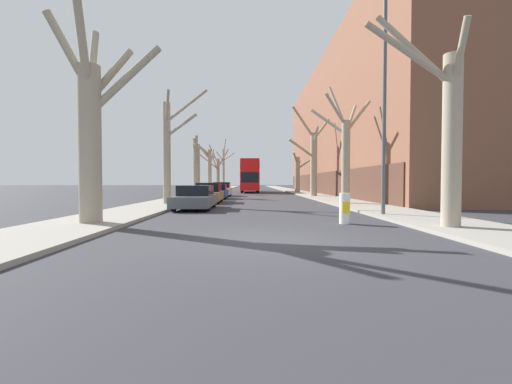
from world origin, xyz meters
TOP-DOWN VIEW (x-y plane):
  - ground_plane at (0.00, 0.00)m, footprint 300.00×300.00m
  - sidewalk_left at (-6.10, 50.00)m, footprint 3.07×120.00m
  - sidewalk_right at (6.10, 50.00)m, footprint 3.07×120.00m
  - building_facade_right at (12.62, 33.19)m, footprint 10.08×48.51m
  - street_tree_left_0 at (-5.71, 2.87)m, footprint 3.39×3.13m
  - street_tree_left_1 at (-5.58, 12.75)m, footprint 2.73×1.95m
  - street_tree_left_2 at (-5.66, 23.90)m, footprint 0.70×1.97m
  - street_tree_left_3 at (-5.69, 33.32)m, footprint 2.54×2.11m
  - street_tree_left_4 at (-5.66, 43.70)m, footprint 4.63×2.00m
  - street_tree_left_5 at (-5.54, 53.60)m, footprint 4.78×2.33m
  - street_tree_right_0 at (5.36, 1.64)m, footprint 2.93×1.71m
  - street_tree_right_1 at (5.46, 13.18)m, footprint 3.66×2.19m
  - street_tree_right_2 at (5.52, 24.67)m, footprint 4.16×1.64m
  - street_tree_right_3 at (5.71, 36.95)m, footprint 2.45×2.92m
  - double_decker_bus at (-0.65, 39.39)m, footprint 2.47×10.87m
  - parked_car_0 at (-3.47, 9.84)m, footprint 1.90×4.51m
  - parked_car_1 at (-3.47, 15.59)m, footprint 1.76×4.43m
  - parked_car_2 at (-3.47, 20.81)m, footprint 1.82×3.94m
  - parked_car_3 at (-3.47, 26.46)m, footprint 1.81×4.29m
  - lamp_post at (4.94, 5.65)m, footprint 1.40×0.20m
  - traffic_bollard at (2.77, 3.31)m, footprint 0.37×0.38m

SIDE VIEW (x-z plane):
  - ground_plane at x=0.00m, z-range 0.00..0.00m
  - sidewalk_left at x=-6.10m, z-range 0.00..0.12m
  - sidewalk_right at x=6.10m, z-range 0.00..0.12m
  - traffic_bollard at x=2.77m, z-range 0.00..1.07m
  - parked_car_2 at x=-3.47m, z-range -0.02..1.23m
  - parked_car_0 at x=-3.47m, z-range -0.02..1.24m
  - parked_car_1 at x=-3.47m, z-range -0.04..1.35m
  - parked_car_3 at x=-3.47m, z-range -0.04..1.39m
  - double_decker_bus at x=-0.65m, z-range 0.29..4.69m
  - street_tree_right_3 at x=5.71m, z-range -0.04..5.41m
  - street_tree_left_2 at x=-5.66m, z-range -0.09..5.65m
  - street_tree_right_0 at x=5.36m, z-range -0.27..6.35m
  - street_tree_left_4 at x=-5.66m, z-range -0.52..6.67m
  - street_tree_left_3 at x=-5.69m, z-range -0.13..6.61m
  - street_tree_left_0 at x=-5.71m, z-range -0.37..7.04m
  - street_tree_right_1 at x=5.46m, z-range -0.49..7.33m
  - street_tree_left_1 at x=-5.58m, z-range -0.12..7.14m
  - street_tree_right_2 at x=5.52m, z-range -0.69..7.99m
  - street_tree_left_5 at x=-5.54m, z-range -0.36..8.70m
  - lamp_post at x=4.94m, z-range 0.47..9.89m
  - building_facade_right at x=12.62m, z-range -0.01..15.84m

